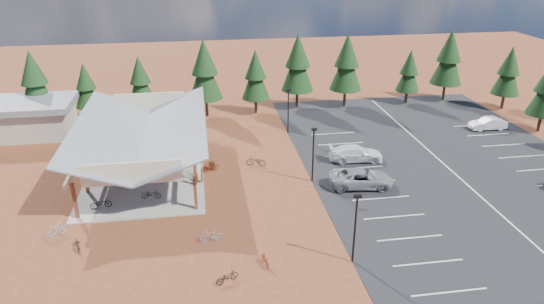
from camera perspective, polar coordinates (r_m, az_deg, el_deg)
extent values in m
plane|color=#583117|center=(41.46, -1.40, -5.20)|extent=(140.00, 140.00, 0.00)
cube|color=black|center=(49.54, 19.85, -1.62)|extent=(27.00, 44.00, 0.04)
cube|color=gray|center=(47.74, -14.52, -1.85)|extent=(10.60, 18.60, 0.10)
cube|color=#503116|center=(40.49, -22.18, -5.32)|extent=(0.25, 0.25, 3.00)
cube|color=#503116|center=(44.13, -21.09, -2.70)|extent=(0.25, 0.25, 3.00)
cube|color=#503116|center=(47.86, -20.17, -0.48)|extent=(0.25, 0.25, 3.00)
cube|color=#503116|center=(51.66, -19.39, 1.41)|extent=(0.25, 0.25, 3.00)
cube|color=#503116|center=(55.52, -18.71, 3.04)|extent=(0.25, 0.25, 3.00)
cube|color=#503116|center=(39.23, -9.02, -4.66)|extent=(0.25, 0.25, 3.00)
cube|color=#503116|center=(42.97, -9.07, -2.02)|extent=(0.25, 0.25, 3.00)
cube|color=#503116|center=(46.80, -9.11, 0.20)|extent=(0.25, 0.25, 3.00)
cube|color=#503116|center=(50.68, -9.15, 2.08)|extent=(0.25, 0.25, 3.00)
cube|color=#503116|center=(54.61, -9.18, 3.69)|extent=(0.25, 0.25, 3.00)
cube|color=beige|center=(47.39, -20.90, 1.14)|extent=(0.22, 18.00, 0.35)
cube|color=beige|center=(46.22, -8.74, 1.94)|extent=(0.22, 18.00, 0.35)
cube|color=slate|center=(46.65, -18.55, 2.33)|extent=(5.85, 19.40, 2.13)
cube|color=slate|center=(45.97, -11.42, 2.81)|extent=(5.85, 19.40, 2.13)
cube|color=beige|center=(38.04, -16.17, -2.42)|extent=(7.50, 0.15, 1.80)
cube|color=beige|center=(54.72, -14.18, 5.85)|extent=(7.50, 0.15, 1.80)
cube|color=#ADA593|center=(60.28, -27.16, 3.24)|extent=(10.00, 6.00, 3.20)
cube|color=slate|center=(59.71, -27.51, 4.99)|extent=(11.00, 7.00, 0.70)
cylinder|color=black|center=(32.80, 9.71, -9.04)|extent=(0.14, 0.14, 5.00)
cube|color=black|center=(31.51, 10.03, -5.14)|extent=(0.50, 0.25, 0.18)
cylinder|color=black|center=(42.93, 4.85, -0.49)|extent=(0.14, 0.14, 5.00)
cube|color=black|center=(41.95, 4.97, 2.69)|extent=(0.50, 0.25, 0.18)
cylinder|color=black|center=(53.84, 1.92, 4.71)|extent=(0.14, 0.14, 5.00)
cube|color=black|center=(53.06, 1.95, 7.32)|extent=(0.50, 0.25, 0.18)
cylinder|color=#4E331B|center=(43.99, -8.52, -3.01)|extent=(0.60, 0.60, 0.90)
cylinder|color=#4E331B|center=(46.29, -7.09, -1.51)|extent=(0.60, 0.60, 0.90)
cylinder|color=#382314|center=(62.85, -25.49, 3.82)|extent=(0.36, 0.36, 2.16)
cone|color=black|center=(61.84, -26.09, 7.01)|extent=(3.80, 3.80, 5.19)
cone|color=black|center=(61.34, -26.45, 8.93)|extent=(2.94, 2.94, 3.89)
cylinder|color=#382314|center=(62.50, -20.60, 4.31)|extent=(0.36, 0.36, 1.69)
cone|color=black|center=(61.67, -20.98, 6.83)|extent=(2.98, 2.98, 4.07)
cone|color=black|center=(61.24, -21.21, 8.34)|extent=(2.30, 2.30, 3.05)
cylinder|color=#382314|center=(61.74, -14.89, 4.89)|extent=(0.36, 0.36, 1.83)
cone|color=black|center=(60.84, -15.20, 7.67)|extent=(3.23, 3.23, 4.40)
cone|color=black|center=(60.38, -15.39, 9.33)|extent=(2.50, 2.50, 3.30)
cylinder|color=#382314|center=(60.19, -7.69, 5.25)|extent=(0.36, 0.36, 2.32)
cone|color=black|center=(59.07, -7.90, 8.87)|extent=(4.08, 4.08, 5.56)
cone|color=black|center=(58.52, -8.02, 11.06)|extent=(3.15, 3.15, 4.17)
cylinder|color=#382314|center=(60.91, -1.90, 5.50)|extent=(0.36, 0.36, 1.95)
cone|color=black|center=(59.95, -1.95, 8.50)|extent=(3.43, 3.43, 4.68)
cone|color=black|center=(59.47, -1.97, 10.32)|extent=(2.65, 2.65, 3.51)
cylinder|color=#382314|center=(63.00, 2.95, 6.29)|extent=(0.36, 0.36, 2.33)
cone|color=black|center=(61.93, 3.03, 9.78)|extent=(4.10, 4.10, 5.59)
cone|color=black|center=(61.41, 3.08, 11.89)|extent=(3.17, 3.17, 4.19)
cylinder|color=#382314|center=(64.06, 8.53, 6.34)|extent=(0.36, 0.36, 2.31)
cone|color=black|center=(63.01, 8.74, 9.75)|extent=(4.07, 4.07, 5.55)
cone|color=black|center=(62.49, 8.88, 11.80)|extent=(3.14, 3.14, 4.16)
cylinder|color=#382314|center=(67.02, 15.50, 6.26)|extent=(0.36, 0.36, 1.75)
cone|color=black|center=(66.22, 15.78, 8.71)|extent=(3.08, 3.08, 4.19)
cone|color=black|center=(65.82, 15.95, 10.17)|extent=(2.38, 2.38, 3.14)
cylinder|color=#382314|center=(69.90, 19.56, 6.71)|extent=(0.36, 0.36, 2.32)
cone|color=black|center=(68.94, 20.01, 9.84)|extent=(4.09, 4.09, 5.57)
cone|color=black|center=(68.47, 20.28, 11.71)|extent=(3.16, 3.16, 4.18)
cylinder|color=#382314|center=(62.81, 28.95, 3.05)|extent=(0.36, 0.36, 2.01)
cylinder|color=#382314|center=(69.24, 25.51, 5.43)|extent=(0.36, 0.36, 1.96)
cone|color=black|center=(68.40, 26.00, 8.08)|extent=(3.46, 3.46, 4.71)
cone|color=black|center=(67.97, 26.30, 9.66)|extent=(2.67, 2.67, 3.54)
imported|color=black|center=(41.67, -19.49, -5.70)|extent=(1.76, 0.91, 0.88)
imported|color=#9D9DA5|center=(45.80, -19.22, -2.83)|extent=(1.71, 0.63, 1.00)
imported|color=navy|center=(47.91, -17.76, -1.49)|extent=(1.81, 0.93, 0.91)
imported|color=maroon|center=(54.44, -16.13, 1.90)|extent=(1.86, 0.64, 1.10)
imported|color=black|center=(41.92, -14.04, -4.82)|extent=(1.69, 0.76, 0.86)
imported|color=gray|center=(44.63, -10.21, -2.57)|extent=(1.54, 0.45, 0.92)
imported|color=navy|center=(47.85, -13.39, -0.96)|extent=(1.93, 1.16, 0.96)
imported|color=maroon|center=(51.76, -10.26, 1.26)|extent=(1.67, 0.68, 0.97)
imported|color=black|center=(37.35, -21.91, -9.97)|extent=(0.97, 1.66, 0.82)
imported|color=#999BA1|center=(39.17, -24.07, -8.46)|extent=(1.50, 1.79, 1.10)
imported|color=maroon|center=(33.15, -0.80, -12.58)|extent=(0.71, 1.54, 0.89)
imported|color=black|center=(31.93, -5.32, -14.40)|extent=(1.66, 1.20, 0.83)
imported|color=gray|center=(35.68, -7.15, -9.77)|extent=(1.63, 0.53, 0.97)
imported|color=maroon|center=(45.76, -7.34, -1.70)|extent=(1.89, 1.19, 1.10)
imported|color=black|center=(46.63, -1.91, -1.07)|extent=(2.00, 1.22, 0.99)
imported|color=gray|center=(43.31, 10.47, -3.06)|extent=(5.90, 3.25, 1.56)
imported|color=white|center=(48.22, 9.85, -0.16)|extent=(5.44, 2.63, 1.53)
imported|color=silver|center=(60.70, 24.03, 3.08)|extent=(4.21, 1.48, 1.39)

